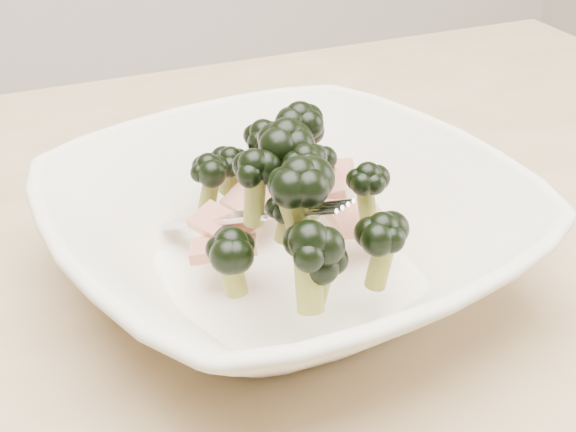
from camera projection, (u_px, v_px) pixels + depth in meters
The scene contains 2 objects.
dining_table at pixel (199, 388), 0.60m from camera, with size 1.20×0.80×0.75m.
broccoli_dish at pixel (288, 228), 0.53m from camera, with size 0.36×0.36×0.13m.
Camera 1 is at (-0.12, -0.44, 1.07)m, focal length 50.00 mm.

